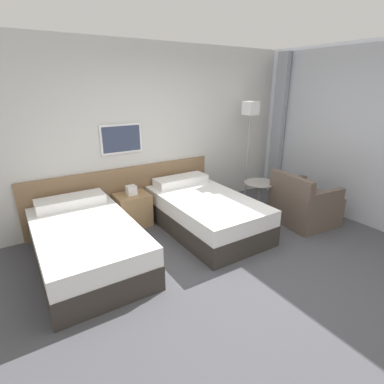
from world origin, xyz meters
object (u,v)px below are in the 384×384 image
object	(u,v)px
nightstand	(133,209)
floor_lamp	(250,120)
side_table	(259,191)
armchair	(303,206)
bed_near_door	(87,243)
bed_near_window	(205,212)

from	to	relation	value
nightstand	floor_lamp	world-z (taller)	floor_lamp
side_table	armchair	bearing A→B (deg)	-62.25
bed_near_door	floor_lamp	bearing A→B (deg)	10.56
bed_near_door	nightstand	world-z (taller)	nightstand
side_table	floor_lamp	bearing A→B (deg)	68.05
bed_near_door	bed_near_window	bearing A→B (deg)	0.00
nightstand	floor_lamp	size ratio (longest dim) A/B	0.36
bed_near_door	nightstand	bearing A→B (deg)	38.56
nightstand	side_table	distance (m)	2.10
bed_near_window	side_table	world-z (taller)	bed_near_window
nightstand	floor_lamp	bearing A→B (deg)	-3.13
side_table	bed_near_door	bearing A→B (deg)	179.94
side_table	bed_near_window	bearing A→B (deg)	179.85
floor_lamp	armchair	size ratio (longest dim) A/B	2.01
side_table	armchair	xyz separation A→B (m)	(0.34, -0.65, -0.11)
armchair	bed_near_door	bearing A→B (deg)	84.22
floor_lamp	bed_near_door	bearing A→B (deg)	-169.44
bed_near_window	nightstand	distance (m)	1.12
bed_near_door	side_table	size ratio (longest dim) A/B	3.45
bed_near_door	side_table	distance (m)	2.86
bed_near_door	armchair	distance (m)	3.26
nightstand	side_table	xyz separation A→B (m)	(1.98, -0.70, 0.13)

